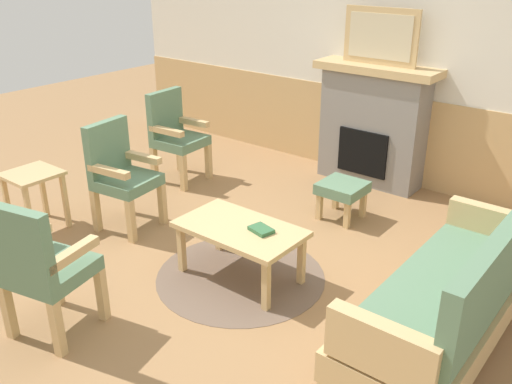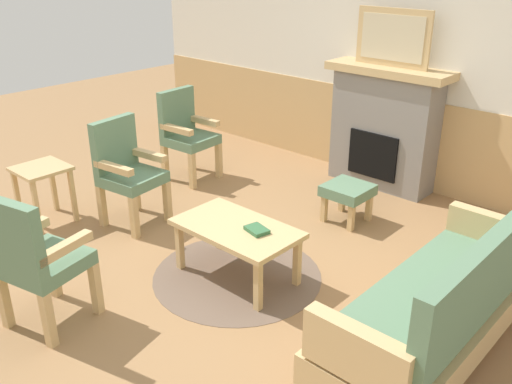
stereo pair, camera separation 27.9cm
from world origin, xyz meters
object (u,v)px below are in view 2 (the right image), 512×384
object	(u,v)px
book_on_table	(257,230)
side_table	(42,179)
fireplace	(384,126)
armchair_by_window_left	(186,131)
couch	(440,305)
footstool	(348,193)
armchair_front_left	(34,256)
framed_picture	(393,38)
armchair_near_fireplace	(126,168)
coffee_table	(237,232)

from	to	relation	value
book_on_table	side_table	size ratio (longest dim) A/B	0.32
fireplace	armchair_by_window_left	world-z (taller)	fireplace
side_table	armchair_by_window_left	bearing A→B (deg)	85.80
couch	footstool	world-z (taller)	couch
armchair_front_left	side_table	xyz separation A→B (m)	(-1.44, 0.81, -0.10)
fireplace	side_table	xyz separation A→B (m)	(-1.82, -2.90, -0.22)
framed_picture	book_on_table	world-z (taller)	framed_picture
armchair_by_window_left	armchair_front_left	distance (m)	2.77
book_on_table	armchair_front_left	distance (m)	1.54
couch	book_on_table	xyz separation A→B (m)	(-1.40, -0.10, 0.06)
fireplace	armchair_front_left	world-z (taller)	fireplace
framed_picture	armchair_near_fireplace	bearing A→B (deg)	-117.98
framed_picture	armchair_front_left	distance (m)	3.87
side_table	armchair_near_fireplace	bearing A→B (deg)	43.24
side_table	framed_picture	bearing A→B (deg)	57.85
framed_picture	couch	distance (m)	3.06
footstool	armchair_front_left	world-z (taller)	armchair_front_left
framed_picture	couch	xyz separation A→B (m)	(1.73, -2.25, -1.16)
couch	coffee_table	world-z (taller)	couch
armchair_near_fireplace	book_on_table	bearing A→B (deg)	0.94
couch	coffee_table	distance (m)	1.58
armchair_near_fireplace	fireplace	bearing A→B (deg)	62.01
armchair_near_fireplace	footstool	bearing A→B (deg)	42.71
book_on_table	armchair_near_fireplace	distance (m)	1.59
coffee_table	armchair_by_window_left	xyz separation A→B (m)	(-1.86, 1.12, 0.15)
coffee_table	footstool	world-z (taller)	coffee_table
framed_picture	armchair_by_window_left	world-z (taller)	framed_picture
framed_picture	side_table	xyz separation A→B (m)	(-1.82, -2.90, -1.13)
fireplace	coffee_table	size ratio (longest dim) A/B	1.35
framed_picture	side_table	world-z (taller)	framed_picture
framed_picture	footstool	distance (m)	1.63
coffee_table	book_on_table	bearing A→B (deg)	13.70
coffee_table	framed_picture	bearing A→B (deg)	93.70
coffee_table	armchair_near_fireplace	bearing A→B (deg)	179.34
footstool	side_table	xyz separation A→B (m)	(-2.06, -1.91, 0.15)
couch	coffee_table	xyz separation A→B (m)	(-1.57, -0.14, -0.01)
couch	footstool	xyz separation A→B (m)	(-1.49, 1.26, -0.11)
footstool	armchair_front_left	size ratio (longest dim) A/B	0.41
side_table	book_on_table	bearing A→B (deg)	14.49
fireplace	armchair_by_window_left	size ratio (longest dim) A/B	1.33
book_on_table	framed_picture	bearing A→B (deg)	97.95
fireplace	side_table	bearing A→B (deg)	-122.15
fireplace	armchair_by_window_left	bearing A→B (deg)	-143.31
framed_picture	armchair_front_left	xyz separation A→B (m)	(-0.38, -3.71, -1.02)
coffee_table	armchair_front_left	distance (m)	1.44
framed_picture	coffee_table	distance (m)	2.66
armchair_front_left	side_table	bearing A→B (deg)	150.62
book_on_table	armchair_by_window_left	xyz separation A→B (m)	(-2.03, 1.07, 0.08)
armchair_near_fireplace	framed_picture	bearing A→B (deg)	62.02
couch	armchair_near_fireplace	size ratio (longest dim) A/B	1.84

